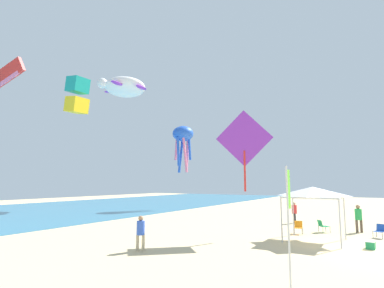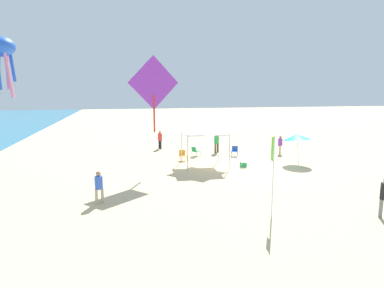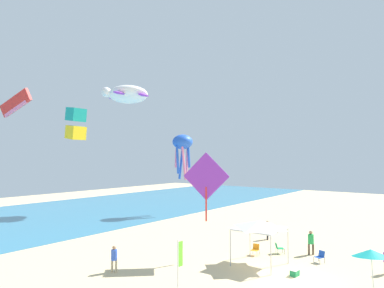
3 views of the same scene
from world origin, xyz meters
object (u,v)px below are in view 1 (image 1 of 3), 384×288
kite_octopus_blue (183,136)px  kite_box_teal (77,95)px  kite_parafoil_red (5,75)px  folding_chair_facing_ocean (380,230)px  cooler_box (371,245)px  banner_flag (289,221)px  kite_turtle_white (124,87)px  canopy_tent (313,192)px  folding_chair_right_of_tent (322,225)px  person_near_umbrella (358,216)px  folding_chair_near_cooler (298,226)px  person_beachcomber (141,230)px  person_kite_handler (294,211)px  kite_diamond_purple (244,141)px

kite_octopus_blue → kite_box_teal: kite_box_teal is taller
kite_parafoil_red → folding_chair_facing_ocean: bearing=-173.0°
cooler_box → banner_flag: banner_flag is taller
kite_parafoil_red → kite_turtle_white: kite_turtle_white is taller
canopy_tent → folding_chair_right_of_tent: size_ratio=3.77×
kite_turtle_white → person_near_umbrella: bearing=110.4°
folding_chair_right_of_tent → banner_flag: bearing=145.2°
kite_turtle_white → folding_chair_near_cooler: bearing=103.1°
folding_chair_facing_ocean → kite_octopus_blue: bearing=174.2°
folding_chair_near_cooler → person_beachcomber: person_beachcomber is taller
person_kite_handler → person_beachcomber: (-14.42, 4.11, -0.01)m
kite_octopus_blue → folding_chair_right_of_tent: bearing=-51.2°
canopy_tent → kite_diamond_purple: bearing=107.8°
folding_chair_near_cooler → person_beachcomber: (-9.17, 5.53, 0.52)m
folding_chair_near_cooler → cooler_box: 4.96m
folding_chair_near_cooler → person_beachcomber: size_ratio=0.48×
banner_flag → folding_chair_right_of_tent: bearing=5.0°
person_beachcomber → cooler_box: bearing=-162.9°
folding_chair_right_of_tent → cooler_box: bearing=174.5°
person_near_umbrella → person_beachcomber: (-11.84, 8.90, -0.08)m
kite_parafoil_red → kite_diamond_purple: bearing=-178.9°
folding_chair_right_of_tent → person_near_umbrella: person_near_umbrella is taller
cooler_box → kite_diamond_purple: size_ratio=0.13×
canopy_tent → banner_flag: (-10.23, -1.10, -0.47)m
person_kite_handler → person_beachcomber: person_kite_handler is taller
person_beachcomber → canopy_tent: bearing=-150.4°
cooler_box → person_near_umbrella: bearing=7.8°
person_kite_handler → kite_octopus_blue: size_ratio=0.28×
cooler_box → kite_turtle_white: kite_turtle_white is taller
kite_box_teal → cooler_box: bearing=-83.6°
folding_chair_near_cooler → person_kite_handler: person_kite_handler is taller
folding_chair_right_of_tent → kite_diamond_purple: size_ratio=0.16×
banner_flag → person_kite_handler: (17.51, 3.87, -1.28)m
folding_chair_near_cooler → person_near_umbrella: (2.67, -3.37, 0.60)m
kite_octopus_blue → kite_parafoil_red: 20.52m
cooler_box → folding_chair_facing_ocean: bearing=-6.6°
banner_flag → folding_chair_facing_ocean: bearing=-9.0°
cooler_box → person_near_umbrella: person_near_umbrella is taller
folding_chair_near_cooler → person_beachcomber: 10.72m
kite_octopus_blue → kite_turtle_white: kite_turtle_white is taller
kite_diamond_purple → person_near_umbrella: bearing=26.8°
folding_chair_near_cooler → kite_box_teal: bearing=-172.2°
folding_chair_near_cooler → kite_box_teal: kite_box_teal is taller
banner_flag → person_beachcomber: size_ratio=2.24×
kite_octopus_blue → kite_box_teal: 16.30m
person_beachcomber → person_kite_handler: bearing=-122.4°
folding_chair_facing_ocean → kite_diamond_purple: size_ratio=0.16×
person_near_umbrella → kite_box_teal: kite_box_teal is taller
kite_diamond_purple → person_beachcomber: bearing=-137.1°
folding_chair_facing_ocean → kite_turtle_white: (8.53, 29.72, 16.22)m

